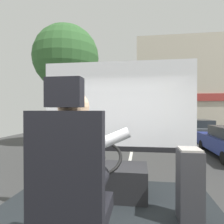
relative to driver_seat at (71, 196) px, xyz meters
name	(u,v)px	position (x,y,z in m)	size (l,w,h in m)	color
ground	(133,146)	(0.08, 9.15, -1.37)	(18.00, 44.00, 0.06)	#353535
driver_seat	(71,196)	(0.00, 0.00, 0.00)	(0.48, 0.48, 1.35)	black
bus_driver	(77,163)	(0.00, 0.13, 0.19)	(0.77, 0.55, 0.79)	black
steering_console	(106,179)	(0.00, 1.34, -0.36)	(1.10, 0.98, 0.77)	black
fare_box	(190,185)	(0.96, 0.84, -0.20)	(0.23, 0.28, 0.76)	#333338
windshield_panel	(117,116)	(0.08, 1.97, 0.46)	(2.50, 0.08, 1.48)	white
street_tree	(66,58)	(-3.43, 8.72, 3.30)	(3.45, 3.45, 6.40)	#4C3828
shop_building	(197,87)	(5.74, 18.01, 2.72)	(11.12, 5.08, 8.15)	#BCB29E
parked_car_charcoal	(196,129)	(4.02, 11.98, -0.69)	(1.93, 3.98, 1.28)	#474C51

